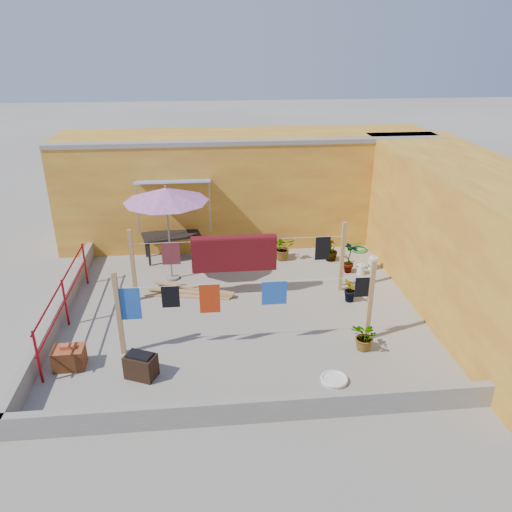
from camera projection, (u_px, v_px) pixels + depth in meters
name	position (u px, v px, depth m)	size (l,w,h in m)	color
ground	(243.00, 311.00, 11.52)	(80.00, 80.00, 0.00)	#9E998E
wall_back	(247.00, 187.00, 15.18)	(11.00, 3.27, 3.21)	gold
wall_right	(469.00, 239.00, 11.34)	(2.40, 9.00, 3.20)	gold
parapet_front	(259.00, 410.00, 8.18)	(8.30, 0.16, 0.44)	gray
parapet_left	(59.00, 312.00, 11.06)	(0.16, 7.30, 0.44)	gray
red_railing	(64.00, 296.00, 10.69)	(0.05, 4.20, 1.10)	maroon
clothesline_rig	(235.00, 259.00, 11.58)	(5.09, 2.35, 1.80)	tan
patio_umbrella	(166.00, 195.00, 12.14)	(2.71, 2.71, 2.52)	gray
outdoor_table	(171.00, 236.00, 14.00)	(1.70, 1.13, 0.73)	black
brick_stack	(69.00, 357.00, 9.50)	(0.59, 0.44, 0.50)	#A15125
lumber_pile	(190.00, 292.00, 12.23)	(2.21, 1.01, 0.14)	tan
brazier	(141.00, 366.00, 9.23)	(0.65, 0.56, 0.50)	black
white_basin	(334.00, 380.00, 9.17)	(0.51, 0.51, 0.09)	silver
water_jug_a	(361.00, 269.00, 13.23)	(0.20, 0.20, 0.32)	silver
water_jug_b	(373.00, 263.00, 13.54)	(0.24, 0.24, 0.38)	silver
green_hose	(359.00, 249.00, 14.75)	(0.52, 0.52, 0.08)	#1D771A
plant_back_a	(283.00, 247.00, 14.04)	(0.64, 0.56, 0.71)	#1D5217
plant_back_b	(331.00, 249.00, 13.98)	(0.37, 0.37, 0.66)	#1D5217
plant_right_a	(349.00, 257.00, 13.21)	(0.48, 0.32, 0.91)	#1D5217
plant_right_b	(350.00, 290.00, 11.79)	(0.35, 0.28, 0.63)	#1D5217
plant_right_c	(366.00, 337.00, 10.00)	(0.55, 0.48, 0.61)	#1D5217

